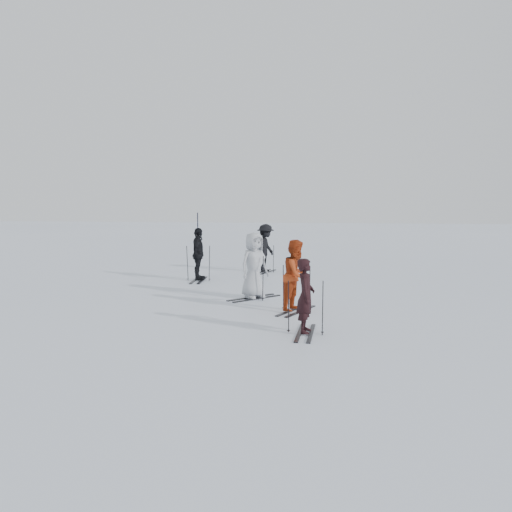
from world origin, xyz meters
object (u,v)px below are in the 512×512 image
(skier_grey, at_px, (254,266))
(piste_marker, at_px, (198,235))
(skier_uphill_left, at_px, (198,255))
(skier_near_dark, at_px, (306,297))
(skier_uphill_far, at_px, (266,249))
(skier_red, at_px, (296,276))

(skier_grey, xyz_separation_m, piste_marker, (-4.61, 10.44, 0.21))
(skier_uphill_left, height_order, piste_marker, piste_marker)
(skier_near_dark, height_order, skier_uphill_far, skier_uphill_far)
(skier_near_dark, bearing_deg, piste_marker, 25.20)
(skier_uphill_left, xyz_separation_m, piste_marker, (-2.11, 7.40, 0.23))
(skier_near_dark, relative_size, skier_uphill_left, 0.84)
(skier_grey, height_order, skier_uphill_far, skier_uphill_far)
(skier_grey, height_order, piste_marker, piste_marker)
(skier_uphill_far, bearing_deg, skier_near_dark, -151.91)
(skier_uphill_left, distance_m, skier_uphill_far, 3.30)
(skier_red, bearing_deg, skier_uphill_left, 61.70)
(piste_marker, bearing_deg, skier_red, -63.63)
(piste_marker, bearing_deg, skier_grey, -66.19)
(skier_uphill_left, relative_size, piste_marker, 0.80)
(skier_grey, bearing_deg, skier_near_dark, -114.23)
(skier_near_dark, distance_m, skier_grey, 4.07)
(skier_grey, relative_size, skier_uphill_far, 0.99)
(skier_red, relative_size, skier_uphill_far, 0.94)
(skier_near_dark, height_order, skier_red, skier_red)
(skier_grey, distance_m, skier_uphill_left, 3.94)
(skier_near_dark, xyz_separation_m, skier_uphill_far, (-2.17, 9.34, 0.17))
(skier_uphill_far, bearing_deg, skier_uphill_left, 157.10)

